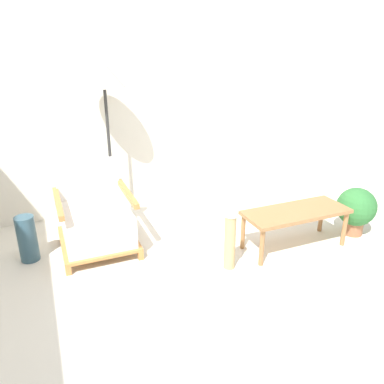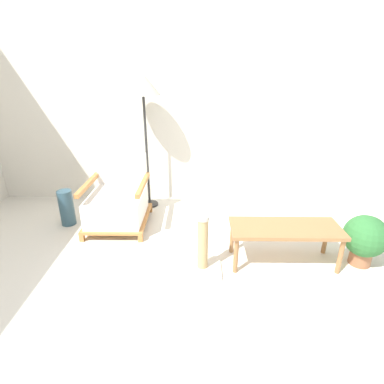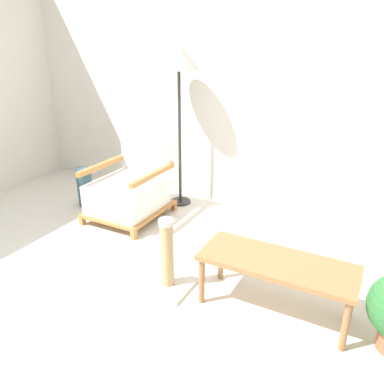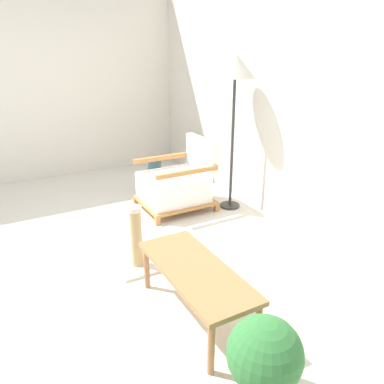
# 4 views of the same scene
# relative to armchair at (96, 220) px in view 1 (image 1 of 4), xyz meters

# --- Properties ---
(ground_plane) EXTENTS (14.00, 14.00, 0.00)m
(ground_plane) POSITION_rel_armchair_xyz_m (0.90, -1.43, -0.29)
(ground_plane) COLOR silver
(wall_back) EXTENTS (8.00, 0.06, 2.70)m
(wall_back) POSITION_rel_armchair_xyz_m (0.90, 0.86, 1.06)
(wall_back) COLOR silver
(wall_back) RESTS_ON ground_plane
(armchair) EXTENTS (0.70, 0.79, 0.80)m
(armchair) POSITION_rel_armchair_xyz_m (0.00, 0.00, 0.00)
(armchair) COLOR #B2753D
(armchair) RESTS_ON ground_plane
(floor_lamp) EXTENTS (0.42, 0.42, 1.73)m
(floor_lamp) POSITION_rel_armchair_xyz_m (0.29, 0.56, 1.24)
(floor_lamp) COLOR #2D2D2D
(floor_lamp) RESTS_ON ground_plane
(coffee_table) EXTENTS (1.03, 0.41, 0.39)m
(coffee_table) POSITION_rel_armchair_xyz_m (1.78, -0.75, 0.06)
(coffee_table) COLOR olive
(coffee_table) RESTS_ON ground_plane
(vase) EXTENTS (0.17, 0.17, 0.44)m
(vase) POSITION_rel_armchair_xyz_m (-0.63, -0.01, -0.07)
(vase) COLOR #2D4C5B
(vase) RESTS_ON ground_plane
(potted_plant) EXTENTS (0.40, 0.40, 0.51)m
(potted_plant) POSITION_rel_armchair_xyz_m (2.54, -0.77, -0.00)
(potted_plant) COLOR #935B3D
(potted_plant) RESTS_ON ground_plane
(scratching_post) EXTENTS (0.35, 0.35, 0.57)m
(scratching_post) POSITION_rel_armchair_xyz_m (1.00, -0.88, -0.10)
(scratching_post) COLOR beige
(scratching_post) RESTS_ON ground_plane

